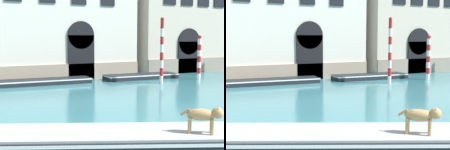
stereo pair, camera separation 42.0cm
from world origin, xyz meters
TOP-DOWN VIEW (x-y plane):
  - boat_foreground at (0.29, 5.89)m, footprint 7.44×4.56m
  - dog_on_deck at (1.97, 4.84)m, footprint 0.86×0.76m
  - boat_moored_near_palazzo at (1.28, 19.73)m, footprint 6.94×1.96m
  - boat_moored_far at (8.88, 19.24)m, footprint 5.85×1.94m
  - mooring_pole_0 at (8.84, 16.54)m, footprint 0.24×0.24m
  - mooring_pole_1 at (12.68, 17.17)m, footprint 0.28×0.28m

SIDE VIEW (x-z plane):
  - boat_moored_near_palazzo at x=1.28m, z-range 0.01..0.37m
  - boat_moored_far at x=8.88m, z-range 0.01..0.39m
  - boat_foreground at x=0.29m, z-range 0.02..0.76m
  - dog_on_deck at x=1.97m, z-range 0.84..1.54m
  - mooring_pole_1 at x=12.68m, z-range 0.02..3.33m
  - mooring_pole_0 at x=8.84m, z-range 0.02..4.51m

